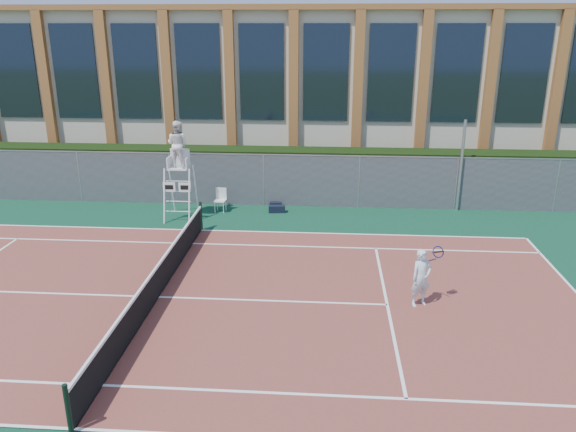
# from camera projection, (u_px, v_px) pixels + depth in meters

# --- Properties ---
(ground) EXTENTS (120.00, 120.00, 0.00)m
(ground) POSITION_uv_depth(u_px,v_px,m) (158.00, 298.00, 15.82)
(ground) COLOR #233814
(apron) EXTENTS (36.00, 20.00, 0.01)m
(apron) POSITION_uv_depth(u_px,v_px,m) (168.00, 282.00, 16.76)
(apron) COLOR #0D3B20
(apron) RESTS_ON ground
(tennis_court) EXTENTS (23.77, 10.97, 0.02)m
(tennis_court) POSITION_uv_depth(u_px,v_px,m) (158.00, 297.00, 15.81)
(tennis_court) COLOR brown
(tennis_court) RESTS_ON apron
(tennis_net) EXTENTS (0.10, 11.30, 1.10)m
(tennis_net) POSITION_uv_depth(u_px,v_px,m) (157.00, 281.00, 15.65)
(tennis_net) COLOR black
(tennis_net) RESTS_ON ground
(fence) EXTENTS (40.00, 0.06, 2.20)m
(fence) POSITION_uv_depth(u_px,v_px,m) (217.00, 180.00, 23.78)
(fence) COLOR #595E60
(fence) RESTS_ON ground
(hedge) EXTENTS (40.00, 1.40, 2.20)m
(hedge) POSITION_uv_depth(u_px,v_px,m) (222.00, 173.00, 24.91)
(hedge) COLOR black
(hedge) RESTS_ON ground
(building) EXTENTS (45.00, 10.60, 8.22)m
(building) POSITION_uv_depth(u_px,v_px,m) (246.00, 85.00, 31.44)
(building) COLOR beige
(building) RESTS_ON ground
(steel_pole) EXTENTS (0.12, 0.12, 3.77)m
(steel_pole) POSITION_uv_depth(u_px,v_px,m) (461.00, 166.00, 22.74)
(steel_pole) COLOR #9EA0A5
(steel_pole) RESTS_ON ground
(umpire_chair) EXTENTS (1.09, 1.68, 3.91)m
(umpire_chair) POSITION_uv_depth(u_px,v_px,m) (178.00, 147.00, 21.64)
(umpire_chair) COLOR white
(umpire_chair) RESTS_ON ground
(plastic_chair) EXTENTS (0.49, 0.49, 0.97)m
(plastic_chair) POSITION_uv_depth(u_px,v_px,m) (221.00, 198.00, 23.07)
(plastic_chair) COLOR silver
(plastic_chair) RESTS_ON apron
(sports_bag_near) EXTENTS (0.70, 0.34, 0.29)m
(sports_bag_near) POSITION_uv_depth(u_px,v_px,m) (277.00, 209.00, 23.03)
(sports_bag_near) COLOR black
(sports_bag_near) RESTS_ON apron
(sports_bag_far) EXTENTS (0.52, 0.25, 0.20)m
(sports_bag_far) POSITION_uv_depth(u_px,v_px,m) (276.00, 205.00, 23.73)
(sports_bag_far) COLOR black
(sports_bag_far) RESTS_ON apron
(tennis_player) EXTENTS (0.97, 0.73, 1.64)m
(tennis_player) POSITION_uv_depth(u_px,v_px,m) (421.00, 278.00, 15.11)
(tennis_player) COLOR silver
(tennis_player) RESTS_ON tennis_court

